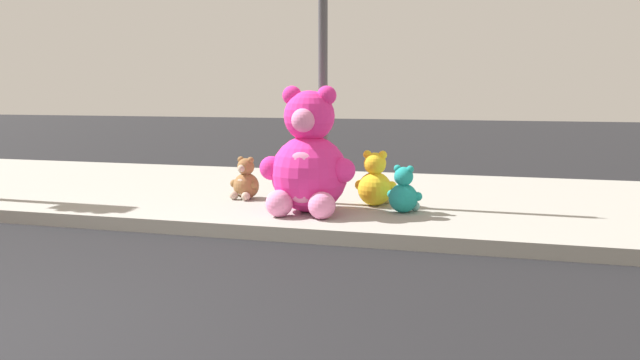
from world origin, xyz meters
name	(u,v)px	position (x,y,z in m)	size (l,w,h in m)	color
sidewalk	(268,195)	(0.00, 5.20, 0.07)	(28.00, 4.40, 0.15)	#9E9B93
sign_pole	(323,60)	(1.00, 4.40, 1.85)	(0.56, 0.11, 3.20)	#4C4C51
plush_pink_large	(308,163)	(0.99, 3.81, 0.71)	(1.08, 0.94, 1.40)	#F22D93
plush_brown	(245,182)	(-0.01, 4.43, 0.36)	(0.40, 0.37, 0.53)	olive
plush_yellow	(375,183)	(1.63, 4.43, 0.41)	(0.50, 0.44, 0.65)	yellow
plush_teal	(404,193)	(2.01, 4.09, 0.36)	(0.40, 0.37, 0.53)	teal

